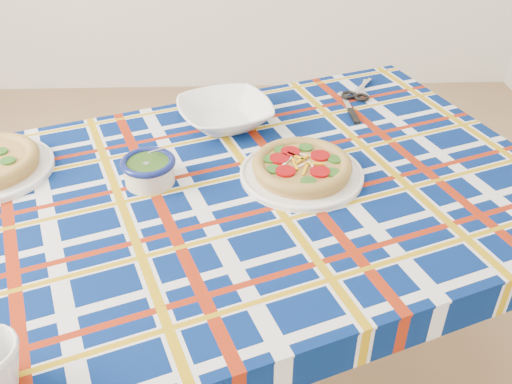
{
  "coord_description": "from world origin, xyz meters",
  "views": [
    {
      "loc": [
        0.32,
        -1.28,
        1.5
      ],
      "look_at": [
        0.36,
        -0.22,
        0.75
      ],
      "focal_mm": 40.0,
      "sensor_mm": 36.0,
      "label": 1
    }
  ],
  "objects_px": {
    "dining_table": "(229,216)",
    "serving_bowl": "(225,114)",
    "main_focaccia_plate": "(302,166)",
    "pesto_bowl": "(149,168)"
  },
  "relations": [
    {
      "from": "dining_table",
      "to": "main_focaccia_plate",
      "type": "xyz_separation_m",
      "value": [
        0.18,
        0.05,
        0.1
      ]
    },
    {
      "from": "main_focaccia_plate",
      "to": "serving_bowl",
      "type": "height_order",
      "value": "serving_bowl"
    },
    {
      "from": "dining_table",
      "to": "main_focaccia_plate",
      "type": "bearing_deg",
      "value": -3.53
    },
    {
      "from": "pesto_bowl",
      "to": "serving_bowl",
      "type": "bearing_deg",
      "value": 58.22
    },
    {
      "from": "dining_table",
      "to": "serving_bowl",
      "type": "distance_m",
      "value": 0.35
    },
    {
      "from": "dining_table",
      "to": "main_focaccia_plate",
      "type": "height_order",
      "value": "main_focaccia_plate"
    },
    {
      "from": "main_focaccia_plate",
      "to": "serving_bowl",
      "type": "distance_m",
      "value": 0.33
    },
    {
      "from": "dining_table",
      "to": "pesto_bowl",
      "type": "distance_m",
      "value": 0.22
    },
    {
      "from": "serving_bowl",
      "to": "main_focaccia_plate",
      "type": "bearing_deg",
      "value": -55.76
    },
    {
      "from": "pesto_bowl",
      "to": "main_focaccia_plate",
      "type": "bearing_deg",
      "value": 1.7
    }
  ]
}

